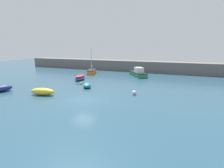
{
  "coord_description": "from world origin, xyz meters",
  "views": [
    {
      "loc": [
        10.58,
        -16.78,
        6.11
      ],
      "look_at": [
        1.2,
        6.01,
        0.77
      ],
      "focal_mm": 28.0,
      "sensor_mm": 36.0,
      "label": 1
    }
  ],
  "objects": [
    {
      "name": "fishing_dinghy_green",
      "position": [
        -2.62,
        5.41,
        0.35
      ],
      "size": [
        1.97,
        2.23,
        0.7
      ],
      "rotation": [
        0.0,
        0.0,
        2.09
      ],
      "color": "teal",
      "rests_on": "ground_plane"
    },
    {
      "name": "motorboat_grey_hull",
      "position": [
        2.0,
        18.3,
        0.67
      ],
      "size": [
        4.79,
        5.59,
        1.89
      ],
      "rotation": [
        0.0,
        0.0,
        2.19
      ],
      "color": "#287A4C",
      "rests_on": "ground_plane"
    },
    {
      "name": "mooring_buoy_white",
      "position": [
        4.96,
        4.4,
        0.28
      ],
      "size": [
        0.55,
        0.55,
        0.55
      ],
      "primitive_type": "sphere",
      "color": "white",
      "rests_on": "ground_plane"
    },
    {
      "name": "mooring_buoy_yellow",
      "position": [
        -4.79,
        7.23,
        0.18
      ],
      "size": [
        0.36,
        0.36,
        0.36
      ],
      "primitive_type": "sphere",
      "color": "yellow",
      "rests_on": "ground_plane"
    },
    {
      "name": "rowboat_with_red_cover",
      "position": [
        -7.0,
        10.35,
        0.44
      ],
      "size": [
        2.16,
        3.66,
        0.87
      ],
      "rotation": [
        0.0,
        0.0,
        4.92
      ],
      "color": "#2D56B7",
      "rests_on": "ground_plane"
    },
    {
      "name": "open_tender_yellow",
      "position": [
        -5.85,
        -0.2,
        0.45
      ],
      "size": [
        3.36,
        1.76,
        0.9
      ],
      "rotation": [
        0.0,
        0.0,
        0.19
      ],
      "color": "yellow",
      "rests_on": "ground_plane"
    },
    {
      "name": "sailboat_tall_mast",
      "position": [
        -8.65,
        17.79,
        0.5
      ],
      "size": [
        2.85,
        4.36,
        5.82
      ],
      "rotation": [
        0.0,
        0.0,
        5.06
      ],
      "color": "orange",
      "rests_on": "ground_plane"
    },
    {
      "name": "ground_plane",
      "position": [
        0.0,
        0.0,
        -0.1
      ],
      "size": [
        120.0,
        120.0,
        0.2
      ],
      "primitive_type": "cube",
      "color": "#284C60"
    },
    {
      "name": "harbor_breakwater",
      "position": [
        0.0,
        26.29,
        1.27
      ],
      "size": [
        64.62,
        3.91,
        2.54
      ],
      "primitive_type": "cube",
      "color": "#66605B",
      "rests_on": "ground_plane"
    },
    {
      "name": "rowboat_white_midwater",
      "position": [
        -12.27,
        -1.02,
        0.44
      ],
      "size": [
        1.98,
        2.95,
        0.87
      ],
      "rotation": [
        0.0,
        0.0,
        1.28
      ],
      "color": "navy",
      "rests_on": "ground_plane"
    }
  ]
}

